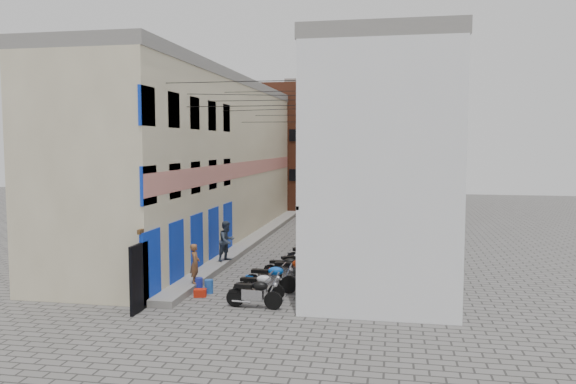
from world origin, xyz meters
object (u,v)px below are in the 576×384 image
Objects in this scene: motorcycle_a at (254,292)px; motorcycle_b at (258,284)px; motorcycle_c at (270,277)px; person_b at (227,241)px; motorcycle_g at (309,254)px; motorcycle_f at (296,261)px; water_jug_far at (199,284)px; motorcycle_d at (294,270)px; motorcycle_e at (286,266)px; water_jug_near at (209,287)px; person_a at (195,263)px; red_crate at (200,293)px.

motorcycle_a is 1.00m from motorcycle_b.
motorcycle_c is 1.14× the size of person_b.
motorcycle_c is at bearing -5.68° from motorcycle_g.
motorcycle_f is at bearing 173.68° from motorcycle_c.
motorcycle_a reaches higher than motorcycle_f.
motorcycle_c reaches higher than water_jug_far.
motorcycle_b is 5.57m from person_b.
motorcycle_d reaches higher than motorcycle_b.
motorcycle_e is 4.02× the size of water_jug_far.
motorcycle_g is at bearing -56.74° from person_b.
motorcycle_c is 4.81m from person_b.
motorcycle_c is 0.97× the size of motorcycle_g.
motorcycle_e is 2.31m from motorcycle_g.
motorcycle_a is 1.06× the size of motorcycle_f.
motorcycle_d reaches higher than motorcycle_f.
motorcycle_c reaches higher than water_jug_near.
person_a reaches higher than red_crate.
water_jug_far is (-2.83, -2.15, -0.30)m from motorcycle_e.
water_jug_near is at bearing -69.16° from motorcycle_f.
motorcycle_b is 1.04m from motorcycle_c.
water_jug_near is at bearing -42.36° from motorcycle_e.
motorcycle_c reaches higher than red_crate.
motorcycle_d is 3.59m from water_jug_far.
person_b is (-2.80, 3.87, 0.55)m from motorcycle_c.
water_jug_far is at bearing 112.26° from red_crate.
motorcycle_d is 1.04× the size of motorcycle_g.
person_a reaches higher than motorcycle_e.
motorcycle_e is 3.58m from person_b.
motorcycle_g is at bearing 176.38° from motorcycle_a.
motorcycle_a is 1.31× the size of person_a.
motorcycle_f is 0.87× the size of motorcycle_g.
motorcycle_d is at bearing -26.30° from motorcycle_f.
water_jug_far is (-2.46, 0.84, -0.30)m from motorcycle_b.
person_b reaches higher than motorcycle_a.
motorcycle_a is 4.20× the size of water_jug_far.
motorcycle_c is 1.37× the size of person_a.
motorcycle_e is 3.69m from person_a.
person_a is (-3.60, -4.35, 0.38)m from motorcycle_g.
motorcycle_g is (0.89, 6.22, 0.05)m from motorcycle_a.
person_b is 4.15m from water_jug_far.
red_crate is at bearing -88.81° from motorcycle_b.
motorcycle_e is at bearing -179.42° from motorcycle_a.
motorcycle_b is 0.89× the size of motorcycle_g.
person_a is 3.21× the size of water_jug_far.
motorcycle_c reaches higher than motorcycle_e.
water_jug_near is 1.15× the size of red_crate.
water_jug_far is at bearing 144.61° from water_jug_near.
motorcycle_c is at bearing -41.67° from motorcycle_f.
water_jug_near is (0.66, -0.39, -0.73)m from person_a.
person_b is 5.02m from red_crate.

